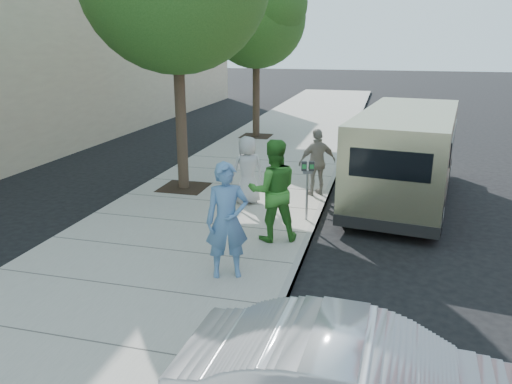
# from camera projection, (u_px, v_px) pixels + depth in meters

# --- Properties ---
(ground) EXTENTS (120.00, 120.00, 0.00)m
(ground) POSITION_uv_depth(u_px,v_px,m) (242.00, 233.00, 10.56)
(ground) COLOR black
(ground) RESTS_ON ground
(sidewalk) EXTENTS (5.00, 60.00, 0.15)m
(sidewalk) POSITION_uv_depth(u_px,v_px,m) (197.00, 226.00, 10.78)
(sidewalk) COLOR gray
(sidewalk) RESTS_ON ground
(curb_face) EXTENTS (0.12, 60.00, 0.16)m
(curb_face) POSITION_uv_depth(u_px,v_px,m) (309.00, 236.00, 10.18)
(curb_face) COLOR gray
(curb_face) RESTS_ON ground
(tree_far) EXTENTS (3.92, 3.80, 6.49)m
(tree_far) POSITION_uv_depth(u_px,v_px,m) (257.00, 13.00, 18.91)
(tree_far) COLOR black
(tree_far) RESTS_ON sidewalk
(parking_meter) EXTENTS (0.28, 0.15, 1.31)m
(parking_meter) POSITION_uv_depth(u_px,v_px,m) (307.00, 178.00, 10.64)
(parking_meter) COLOR gray
(parking_meter) RESTS_ON sidewalk
(van) EXTENTS (2.83, 6.39, 2.29)m
(van) POSITION_uv_depth(u_px,v_px,m) (406.00, 154.00, 12.30)
(van) COLOR #BFB889
(van) RESTS_ON ground
(person_officer) EXTENTS (0.83, 0.70, 1.93)m
(person_officer) POSITION_uv_depth(u_px,v_px,m) (227.00, 221.00, 8.08)
(person_officer) COLOR #507CAB
(person_officer) RESTS_ON sidewalk
(person_green_shirt) EXTENTS (1.18, 1.06, 2.00)m
(person_green_shirt) POSITION_uv_depth(u_px,v_px,m) (273.00, 190.00, 9.58)
(person_green_shirt) COLOR #347F29
(person_green_shirt) RESTS_ON sidewalk
(person_gray_shirt) EXTENTS (0.95, 0.90, 1.63)m
(person_gray_shirt) POSITION_uv_depth(u_px,v_px,m) (247.00, 170.00, 11.79)
(person_gray_shirt) COLOR #A7A7AA
(person_gray_shirt) RESTS_ON sidewalk
(person_striped_polo) EXTENTS (1.05, 0.87, 1.68)m
(person_striped_polo) POSITION_uv_depth(u_px,v_px,m) (317.00, 162.00, 12.44)
(person_striped_polo) COLOR gray
(person_striped_polo) RESTS_ON sidewalk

